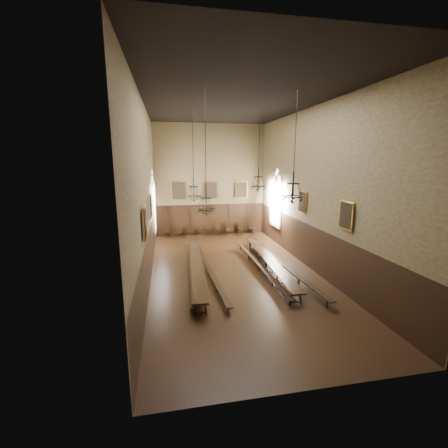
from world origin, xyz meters
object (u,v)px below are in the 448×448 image
object	(u,v)px
bench_right_outer	(278,263)
chair_4	(218,231)
chair_0	(168,234)
chandelier_front_right	(293,190)
table_right	(269,265)
chair_5	(229,231)
chair_2	(192,233)
chandelier_back_left	(194,191)
chair_6	(240,231)
bench_right_inner	(259,266)
chair_3	(204,233)
chair_1	(180,234)
chair_7	(252,230)
bench_left_inner	(209,271)
chandelier_back_right	(258,182)
bench_left_outer	(190,270)
table_left	(197,269)
chandelier_front_left	(206,200)

from	to	relation	value
bench_right_outer	chair_4	distance (m)	8.78
chair_0	chandelier_front_right	xyz separation A→B (m)	(5.67, -11.38, 4.55)
table_right	chair_5	distance (m)	8.74
chair_2	chandelier_back_left	size ratio (longest dim) A/B	0.17
chair_6	bench_right_inner	bearing A→B (deg)	-90.84
chair_3	chair_6	size ratio (longest dim) A/B	0.87
chair_1	chair_7	bearing A→B (deg)	12.28
bench_left_inner	chair_2	bearing A→B (deg)	91.17
chair_7	chair_6	bearing A→B (deg)	-172.84
chair_3	chair_5	xyz separation A→B (m)	(2.06, -0.00, 0.02)
chandelier_back_left	chandelier_front_right	bearing A→B (deg)	-51.08
chandelier_back_right	bench_left_outer	bearing A→B (deg)	-151.54
table_right	chandelier_front_right	world-z (taller)	chandelier_front_right
chair_0	chair_2	xyz separation A→B (m)	(2.01, -0.07, -0.00)
bench_left_outer	chair_5	xyz separation A→B (m)	(3.92, 8.51, 0.02)
chair_1	chair_7	size ratio (longest dim) A/B	0.96
table_left	chair_7	xyz separation A→B (m)	(5.57, 8.67, -0.10)
chandelier_back_left	chair_1	bearing A→B (deg)	96.13
chair_1	table_right	bearing A→B (deg)	-49.92
bench_right_inner	table_right	bearing A→B (deg)	-12.91
chair_4	chandelier_back_left	distance (m)	8.01
bench_left_outer	bench_right_outer	xyz separation A→B (m)	(5.10, 0.09, 0.04)
bench_left_inner	chair_3	bearing A→B (deg)	84.62
bench_right_outer	chair_5	world-z (taller)	chair_5
bench_left_outer	chair_7	bearing A→B (deg)	55.15
chair_5	bench_right_inner	bearing A→B (deg)	-79.80
table_left	table_right	distance (m)	4.10
chandelier_front_left	chandelier_back_left	bearing A→B (deg)	91.15
table_left	bench_right_inner	distance (m)	3.54
chair_5	chair_7	world-z (taller)	chair_5
table_right	bench_right_outer	size ratio (longest dim) A/B	0.85
chair_3	chair_6	xyz separation A→B (m)	(3.06, 0.03, 0.04)
bench_left_outer	chandelier_back_left	size ratio (longest dim) A/B	1.82
chair_1	chandelier_front_left	xyz separation A→B (m)	(0.78, -11.26, 4.19)
table_right	bench_right_inner	bearing A→B (deg)	167.09
chair_7	chandelier_front_right	world-z (taller)	chandelier_front_right
bench_left_outer	chandelier_front_left	xyz separation A→B (m)	(0.61, -2.75, 4.18)
table_right	bench_left_inner	distance (m)	3.43
chandelier_back_right	chandelier_front_right	world-z (taller)	same
chandelier_back_left	chair_7	bearing A→B (deg)	49.51
bench_right_outer	chair_6	size ratio (longest dim) A/B	10.70
chair_5	chandelier_front_left	distance (m)	12.45
chair_3	bench_right_outer	bearing A→B (deg)	-60.51
chair_4	chair_5	size ratio (longest dim) A/B	1.08
bench_right_outer	chandelier_back_right	distance (m)	5.13
chair_0	chair_3	world-z (taller)	chair_0
table_right	chandelier_back_left	size ratio (longest dim) A/B	1.77
chair_3	chandelier_front_right	bearing A→B (deg)	-68.30
table_left	chandelier_back_left	distance (m)	4.63
chair_1	chair_3	distance (m)	2.03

